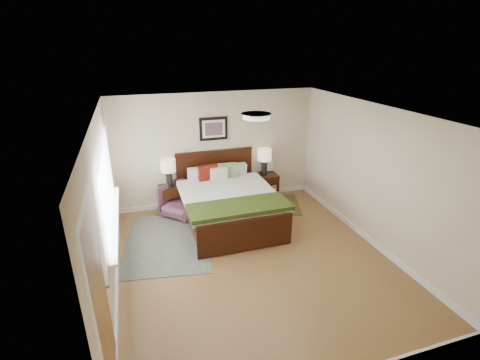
% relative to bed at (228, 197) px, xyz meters
% --- Properties ---
extents(floor, '(5.00, 5.00, 0.00)m').
position_rel_bed_xyz_m(floor, '(0.06, -1.39, -0.56)').
color(floor, brown).
rests_on(floor, ground).
extents(back_wall, '(4.50, 0.04, 2.50)m').
position_rel_bed_xyz_m(back_wall, '(0.06, 1.11, 0.69)').
color(back_wall, beige).
rests_on(back_wall, ground).
extents(front_wall, '(4.50, 0.04, 2.50)m').
position_rel_bed_xyz_m(front_wall, '(0.06, -3.89, 0.69)').
color(front_wall, beige).
rests_on(front_wall, ground).
extents(left_wall, '(0.04, 5.00, 2.50)m').
position_rel_bed_xyz_m(left_wall, '(-2.19, -1.39, 0.69)').
color(left_wall, beige).
rests_on(left_wall, ground).
extents(right_wall, '(0.04, 5.00, 2.50)m').
position_rel_bed_xyz_m(right_wall, '(2.31, -1.39, 0.69)').
color(right_wall, beige).
rests_on(right_wall, ground).
extents(ceiling, '(4.50, 5.00, 0.02)m').
position_rel_bed_xyz_m(ceiling, '(0.06, -1.39, 1.94)').
color(ceiling, white).
rests_on(ceiling, back_wall).
extents(window, '(0.11, 2.72, 1.32)m').
position_rel_bed_xyz_m(window, '(-2.13, -0.69, 0.82)').
color(window, silver).
rests_on(window, left_wall).
extents(door, '(0.06, 1.00, 2.18)m').
position_rel_bed_xyz_m(door, '(-2.17, -3.13, 0.51)').
color(door, silver).
rests_on(door, ground).
extents(ceil_fixture, '(0.44, 0.44, 0.08)m').
position_rel_bed_xyz_m(ceil_fixture, '(0.06, -1.39, 1.90)').
color(ceil_fixture, white).
rests_on(ceil_fixture, ceiling).
extents(bed, '(1.86, 2.26, 1.22)m').
position_rel_bed_xyz_m(bed, '(0.00, 0.00, 0.00)').
color(bed, '#341707').
rests_on(bed, ground).
extents(wall_art, '(0.62, 0.05, 0.50)m').
position_rel_bed_xyz_m(wall_art, '(0.00, 1.08, 1.16)').
color(wall_art, black).
rests_on(wall_art, back_wall).
extents(nightstand_left, '(0.48, 0.43, 0.57)m').
position_rel_bed_xyz_m(nightstand_left, '(-1.05, 0.86, -0.11)').
color(nightstand_left, '#341707').
rests_on(nightstand_left, ground).
extents(nightstand_right, '(0.61, 0.46, 0.60)m').
position_rel_bed_xyz_m(nightstand_right, '(1.12, 0.87, -0.20)').
color(nightstand_right, '#341707').
rests_on(nightstand_right, ground).
extents(lamp_left, '(0.31, 0.31, 0.61)m').
position_rel_bed_xyz_m(lamp_left, '(-1.05, 0.88, 0.43)').
color(lamp_left, black).
rests_on(lamp_left, nightstand_left).
extents(lamp_right, '(0.31, 0.31, 0.61)m').
position_rel_bed_xyz_m(lamp_right, '(1.12, 0.88, 0.46)').
color(lamp_right, black).
rests_on(lamp_right, nightstand_right).
extents(armchair, '(1.07, 1.06, 0.70)m').
position_rel_bed_xyz_m(armchair, '(-0.84, 0.61, -0.21)').
color(armchair, brown).
rests_on(armchair, ground).
extents(rug_persian, '(1.86, 2.38, 0.01)m').
position_rel_bed_xyz_m(rug_persian, '(-1.29, -0.39, -0.55)').
color(rug_persian, '#0C1F40').
rests_on(rug_persian, ground).
extents(rug_navy, '(1.01, 1.26, 0.01)m').
position_rel_bed_xyz_m(rug_navy, '(1.41, 0.41, -0.55)').
color(rug_navy, black).
rests_on(rug_navy, ground).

